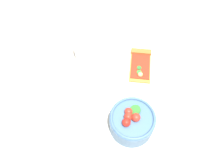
{
  "coord_description": "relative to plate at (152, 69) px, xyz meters",
  "views": [
    {
      "loc": [
        -0.38,
        0.2,
        0.65
      ],
      "look_at": [
        -0.02,
        0.1,
        0.03
      ],
      "focal_mm": 36.27,
      "sensor_mm": 36.0,
      "label": 1
    }
  ],
  "objects": [
    {
      "name": "paper_napkin",
      "position": [
        -0.07,
        0.28,
        -0.01
      ],
      "size": [
        0.14,
        0.14,
        0.0
      ],
      "primitive_type": "cube",
      "rotation": [
        0.0,
        0.0,
        -0.11
      ],
      "color": "white",
      "rests_on": "ground_plane"
    },
    {
      "name": "ground_plane",
      "position": [
        -0.01,
        0.05,
        -0.01
      ],
      "size": [
        2.4,
        2.4,
        0.0
      ],
      "primitive_type": "plane",
      "color": "beige",
      "rests_on": "ground"
    },
    {
      "name": "plate",
      "position": [
        0.0,
        0.0,
        0.0
      ],
      "size": [
        0.24,
        0.24,
        0.01
      ],
      "primitive_type": "cylinder",
      "color": "white",
      "rests_on": "ground_plane"
    },
    {
      "name": "pizza_slice_main",
      "position": [
        0.02,
        0.04,
        0.01
      ],
      "size": [
        0.15,
        0.12,
        0.02
      ],
      "color": "gold",
      "rests_on": "plate"
    },
    {
      "name": "salad_bowl",
      "position": [
        -0.18,
        0.13,
        0.03
      ],
      "size": [
        0.13,
        0.13,
        0.09
      ],
      "color": "#4C7299",
      "rests_on": "ground_plane"
    },
    {
      "name": "soda_glass",
      "position": [
        0.11,
        0.21,
        0.05
      ],
      "size": [
        0.08,
        0.08,
        0.12
      ],
      "color": "silver",
      "rests_on": "ground_plane"
    }
  ]
}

